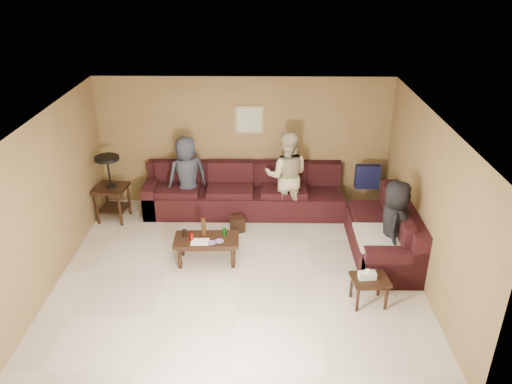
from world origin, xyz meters
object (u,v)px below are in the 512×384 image
(coffee_table, at_px, (206,241))
(person_middle, at_px, (287,176))
(sectional_sofa, at_px, (288,210))
(waste_bin, at_px, (238,224))
(end_table_left, at_px, (111,187))
(person_right, at_px, (394,226))
(side_table_right, at_px, (369,281))
(person_left, at_px, (187,176))

(coffee_table, distance_m, person_middle, 2.08)
(sectional_sofa, height_order, waste_bin, sectional_sofa)
(person_middle, bearing_deg, end_table_left, 6.96)
(person_middle, xyz_separation_m, person_right, (1.58, -1.64, -0.10))
(coffee_table, bearing_deg, sectional_sofa, 41.08)
(sectional_sofa, relative_size, side_table_right, 8.20)
(person_left, xyz_separation_m, person_middle, (1.83, -0.11, 0.08))
(coffee_table, relative_size, person_right, 0.70)
(sectional_sofa, distance_m, end_table_left, 3.24)
(side_table_right, bearing_deg, sectional_sofa, 115.27)
(person_middle, bearing_deg, person_left, 0.93)
(person_left, distance_m, person_middle, 1.84)
(waste_bin, distance_m, person_right, 2.75)
(side_table_right, bearing_deg, coffee_table, 156.63)
(person_middle, bearing_deg, person_right, 138.26)
(side_table_right, relative_size, person_left, 0.37)
(end_table_left, distance_m, waste_bin, 2.41)
(waste_bin, xyz_separation_m, person_left, (-0.95, 0.67, 0.63))
(waste_bin, relative_size, person_right, 0.18)
(person_middle, bearing_deg, coffee_table, 53.55)
(waste_bin, bearing_deg, coffee_table, -114.53)
(person_right, bearing_deg, end_table_left, 90.34)
(sectional_sofa, distance_m, coffee_table, 1.79)
(end_table_left, bearing_deg, waste_bin, -10.08)
(coffee_table, distance_m, end_table_left, 2.35)
(side_table_right, height_order, waste_bin, side_table_right)
(waste_bin, bearing_deg, sectional_sofa, 12.40)
(side_table_right, xyz_separation_m, person_middle, (-1.06, 2.56, 0.47))
(sectional_sofa, xyz_separation_m, side_table_right, (1.04, -2.21, 0.05))
(end_table_left, xyz_separation_m, person_right, (4.77, -1.50, 0.09))
(coffee_table, distance_m, person_right, 2.93)
(end_table_left, height_order, waste_bin, end_table_left)
(coffee_table, height_order, person_right, person_right)
(side_table_right, height_order, person_left, person_left)
(waste_bin, xyz_separation_m, person_middle, (0.88, 0.56, 0.71))
(sectional_sofa, height_order, person_right, person_right)
(waste_bin, height_order, person_middle, person_middle)
(side_table_right, relative_size, person_right, 0.38)
(person_right, bearing_deg, coffee_table, 105.60)
(sectional_sofa, xyz_separation_m, coffee_table, (-1.35, -1.17, 0.04))
(sectional_sofa, relative_size, person_left, 3.04)
(sectional_sofa, relative_size, waste_bin, 17.54)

